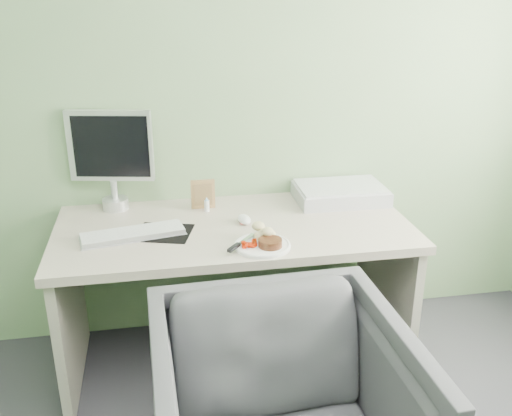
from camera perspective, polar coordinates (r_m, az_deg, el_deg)
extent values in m
plane|color=gray|center=(2.77, -3.54, 13.26)|extent=(3.50, 0.00, 3.50)
cube|color=#B6A899|center=(2.59, -2.22, -2.10)|extent=(1.60, 0.75, 0.04)
cube|color=#9E9786|center=(2.78, -18.08, -10.04)|extent=(0.04, 0.70, 0.69)
cube|color=#9E9786|center=(2.95, 12.81, -7.50)|extent=(0.04, 0.70, 0.69)
cylinder|color=white|center=(2.37, 0.64, -3.78)|extent=(0.23, 0.23, 0.01)
cylinder|color=black|center=(2.34, 1.43, -3.50)|extent=(0.11, 0.11, 0.03)
ellipsoid|color=tan|center=(2.41, 0.91, -2.40)|extent=(0.13, 0.12, 0.06)
cube|color=red|center=(2.34, -0.73, -3.44)|extent=(0.07, 0.07, 0.04)
cube|color=silver|center=(2.39, -0.95, -3.10)|extent=(0.09, 0.10, 0.01)
cube|color=black|center=(2.31, -2.23, -3.96)|extent=(0.06, 0.07, 0.01)
cube|color=black|center=(2.53, -9.20, -2.45)|extent=(0.28, 0.26, 0.00)
cube|color=white|center=(2.51, -12.22, -2.49)|extent=(0.45, 0.21, 0.02)
ellipsoid|color=white|center=(2.60, -1.19, -1.14)|extent=(0.07, 0.11, 0.04)
cube|color=#8C6241|center=(2.76, -5.33, 1.39)|extent=(0.12, 0.01, 0.14)
cylinder|color=white|center=(2.73, -4.94, 0.21)|extent=(0.03, 0.03, 0.05)
cone|color=#8BB8DF|center=(2.72, -4.96, 0.93)|extent=(0.02, 0.02, 0.02)
cube|color=#B5B7BC|center=(2.89, 8.41, 1.41)|extent=(0.45, 0.30, 0.07)
cylinder|color=silver|center=(2.84, -13.87, 0.42)|extent=(0.12, 0.12, 0.05)
cylinder|color=silver|center=(2.81, -14.00, 1.76)|extent=(0.03, 0.03, 0.09)
cube|color=silver|center=(2.77, -14.37, 6.05)|extent=(0.40, 0.11, 0.34)
cube|color=black|center=(2.75, -14.39, 5.94)|extent=(0.35, 0.07, 0.29)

